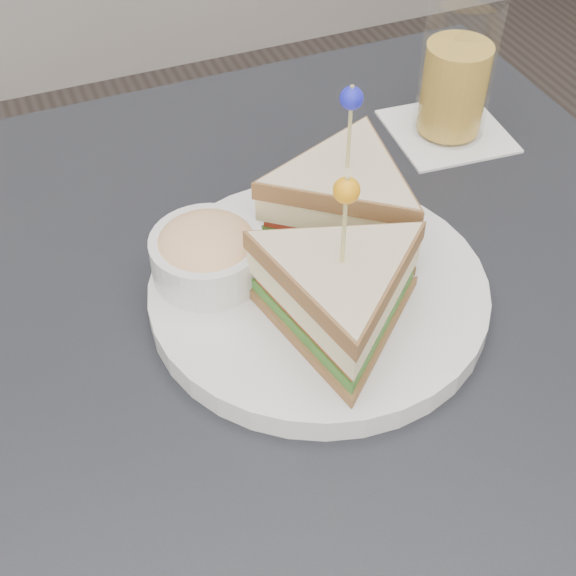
# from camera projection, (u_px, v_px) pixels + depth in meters

# --- Properties ---
(table) EXTENTS (0.80, 0.80, 0.75)m
(table) POSITION_uv_depth(u_px,v_px,m) (281.00, 407.00, 0.66)
(table) COLOR black
(table) RESTS_ON ground
(plate_meal) EXTENTS (0.32, 0.32, 0.16)m
(plate_meal) POSITION_uv_depth(u_px,v_px,m) (324.00, 256.00, 0.62)
(plate_meal) COLOR silver
(plate_meal) RESTS_ON table
(drink_set) EXTENTS (0.12, 0.12, 0.14)m
(drink_set) POSITION_uv_depth(u_px,v_px,m) (456.00, 76.00, 0.77)
(drink_set) COLOR white
(drink_set) RESTS_ON table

